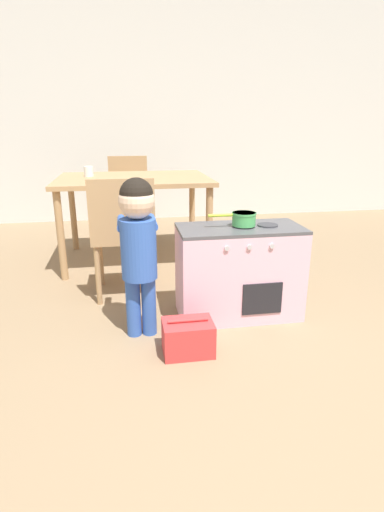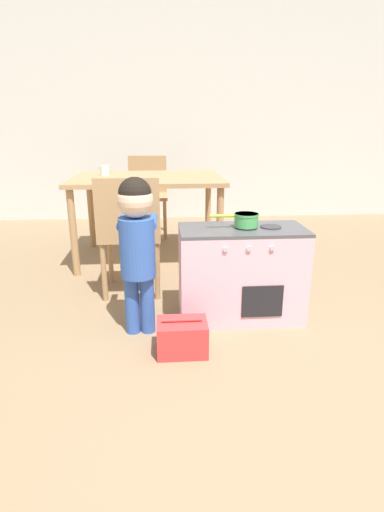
# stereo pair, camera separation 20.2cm
# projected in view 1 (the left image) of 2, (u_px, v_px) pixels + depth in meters

# --- Properties ---
(ground_plane) EXTENTS (16.00, 16.00, 0.00)m
(ground_plane) POSITION_uv_depth(u_px,v_px,m) (289.00, 442.00, 1.52)
(ground_plane) COLOR #8E7556
(wall_back) EXTENTS (10.00, 0.06, 2.60)m
(wall_back) POSITION_uv_depth(u_px,v_px,m) (168.00, 112.00, 4.85)
(wall_back) COLOR silver
(wall_back) RESTS_ON ground_plane
(play_kitchen) EXTENTS (0.75, 0.38, 0.58)m
(play_kitchen) POSITION_uv_depth(u_px,v_px,m) (239.00, 272.00, 2.46)
(play_kitchen) COLOR #EAB2C6
(play_kitchen) RESTS_ON ground_plane
(toy_pot) EXTENTS (0.29, 0.14, 0.08)m
(toy_pot) POSITION_uv_depth(u_px,v_px,m) (243.00, 218.00, 2.36)
(toy_pot) COLOR #4CAD5B
(toy_pot) RESTS_ON play_kitchen
(child_figure) EXTENTS (0.22, 0.36, 0.89)m
(child_figure) POSITION_uv_depth(u_px,v_px,m) (138.00, 237.00, 2.13)
(child_figure) COLOR #335BB7
(child_figure) RESTS_ON ground_plane
(toy_basket) EXTENTS (0.26, 0.19, 0.20)m
(toy_basket) POSITION_uv_depth(u_px,v_px,m) (188.00, 337.00, 2.09)
(toy_basket) COLOR #D13838
(toy_basket) RESTS_ON ground_plane
(dining_table) EXTENTS (1.27, 0.94, 0.73)m
(dining_table) POSITION_uv_depth(u_px,v_px,m) (134.00, 187.00, 3.40)
(dining_table) COLOR tan
(dining_table) RESTS_ON ground_plane
(dining_chair_near) EXTENTS (0.42, 0.42, 0.84)m
(dining_chair_near) POSITION_uv_depth(u_px,v_px,m) (123.00, 233.00, 2.68)
(dining_chair_near) COLOR tan
(dining_chair_near) RESTS_ON ground_plane
(dining_chair_far) EXTENTS (0.42, 0.42, 0.84)m
(dining_chair_far) POSITION_uv_depth(u_px,v_px,m) (129.00, 193.00, 4.27)
(dining_chair_far) COLOR tan
(dining_chair_far) RESTS_ON ground_plane
(cup_on_table) EXTENTS (0.08, 0.08, 0.09)m
(cup_on_table) POSITION_uv_depth(u_px,v_px,m) (89.00, 171.00, 3.40)
(cup_on_table) COLOR white
(cup_on_table) RESTS_ON dining_table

